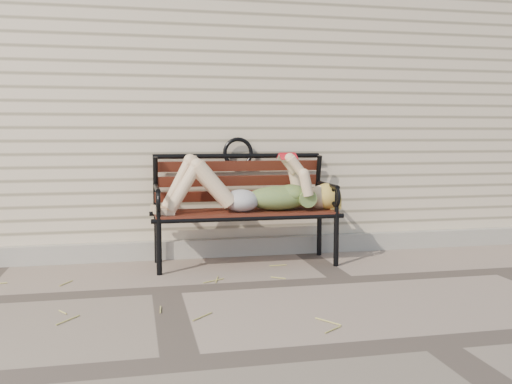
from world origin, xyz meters
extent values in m
plane|color=gray|center=(0.00, 0.00, 0.00)|extent=(80.00, 80.00, 0.00)
cube|color=beige|center=(0.00, 3.00, 1.50)|extent=(8.00, 4.00, 3.00)
cube|color=#A9A398|center=(0.00, 0.97, 0.07)|extent=(8.00, 0.10, 0.15)
cylinder|color=black|center=(-0.02, 0.42, 0.21)|extent=(0.04, 0.04, 0.42)
cylinder|color=black|center=(-0.02, 0.84, 0.21)|extent=(0.04, 0.04, 0.42)
cylinder|color=black|center=(1.34, 0.42, 0.21)|extent=(0.04, 0.04, 0.42)
cylinder|color=black|center=(1.34, 0.84, 0.21)|extent=(0.04, 0.04, 0.42)
cube|color=#542115|center=(0.66, 0.63, 0.42)|extent=(1.41, 0.45, 0.03)
cylinder|color=black|center=(0.66, 0.42, 0.40)|extent=(1.48, 0.04, 0.04)
cylinder|color=black|center=(0.66, 0.84, 0.40)|extent=(1.48, 0.04, 0.04)
torus|color=black|center=(0.66, 0.94, 0.88)|extent=(0.26, 0.03, 0.26)
ellipsoid|color=#0A434A|center=(0.92, 0.60, 0.53)|extent=(0.50, 0.29, 0.19)
ellipsoid|color=#0A434A|center=(1.03, 0.60, 0.56)|extent=(0.24, 0.28, 0.15)
ellipsoid|color=#BCBBC1|center=(0.62, 0.60, 0.51)|extent=(0.28, 0.31, 0.18)
sphere|color=#FFD6AB|center=(1.28, 0.60, 0.53)|extent=(0.20, 0.20, 0.20)
ellipsoid|color=#DABF52|center=(1.33, 0.60, 0.53)|extent=(0.23, 0.23, 0.21)
cube|color=red|center=(0.99, 0.60, 0.88)|extent=(0.13, 0.02, 0.02)
cube|color=white|center=(0.99, 0.57, 0.85)|extent=(0.13, 0.08, 0.05)
cube|color=white|center=(0.99, 0.64, 0.85)|extent=(0.13, 0.08, 0.05)
cube|color=red|center=(0.99, 0.56, 0.86)|extent=(0.14, 0.09, 0.05)
cube|color=red|center=(0.99, 0.65, 0.86)|extent=(0.14, 0.09, 0.05)
cylinder|color=tan|center=(0.26, -0.18, 0.01)|extent=(0.06, 0.13, 0.01)
cylinder|color=tan|center=(0.18, 0.37, 0.01)|extent=(0.07, 0.06, 0.01)
cylinder|color=tan|center=(1.08, 0.45, 0.01)|extent=(0.09, 0.04, 0.01)
cylinder|color=tan|center=(0.63, -0.33, 0.01)|extent=(0.02, 0.18, 0.01)
cylinder|color=tan|center=(-0.57, 0.22, 0.01)|extent=(0.01, 0.08, 0.01)
cylinder|color=tan|center=(-0.06, 0.44, 0.01)|extent=(0.09, 0.05, 0.01)
cylinder|color=tan|center=(-0.19, -0.54, 0.01)|extent=(0.12, 0.07, 0.01)
cylinder|color=tan|center=(0.36, -0.18, 0.01)|extent=(0.13, 0.01, 0.01)
cylinder|color=tan|center=(1.00, 0.55, 0.01)|extent=(0.12, 0.13, 0.01)
cylinder|color=tan|center=(0.00, 0.40, 0.01)|extent=(0.05, 0.13, 0.01)
cylinder|color=tan|center=(-0.06, -1.05, 0.01)|extent=(0.05, 0.10, 0.01)
cylinder|color=tan|center=(0.65, -0.55, 0.01)|extent=(0.15, 0.04, 0.01)
cylinder|color=tan|center=(-0.89, -0.19, 0.01)|extent=(0.15, 0.12, 0.01)
cylinder|color=tan|center=(-0.89, -0.32, 0.01)|extent=(0.15, 0.06, 0.01)
cylinder|color=tan|center=(-0.96, 0.12, 0.01)|extent=(0.08, 0.05, 0.01)
camera|label=1|loc=(-0.19, -3.74, 1.03)|focal=40.00mm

